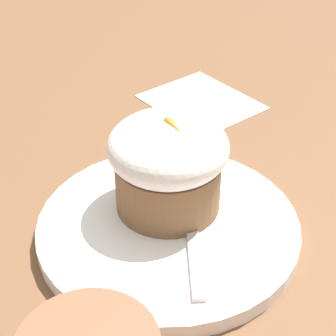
% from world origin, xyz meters
% --- Properties ---
extents(ground_plane, '(4.00, 4.00, 0.00)m').
position_xyz_m(ground_plane, '(0.00, 0.00, 0.00)').
color(ground_plane, brown).
extents(dessert_plate, '(0.22, 0.22, 0.01)m').
position_xyz_m(dessert_plate, '(0.00, 0.00, 0.01)').
color(dessert_plate, white).
rests_on(dessert_plate, ground_plane).
extents(carrot_cake, '(0.10, 0.10, 0.09)m').
position_xyz_m(carrot_cake, '(-0.02, 0.01, 0.06)').
color(carrot_cake, brown).
rests_on(carrot_cake, dessert_plate).
extents(spoon, '(0.12, 0.08, 0.01)m').
position_xyz_m(spoon, '(0.01, 0.02, 0.02)').
color(spoon, silver).
rests_on(spoon, dessert_plate).
extents(paper_napkin, '(0.14, 0.12, 0.00)m').
position_xyz_m(paper_napkin, '(-0.18, 0.15, 0.00)').
color(paper_napkin, white).
rests_on(paper_napkin, ground_plane).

